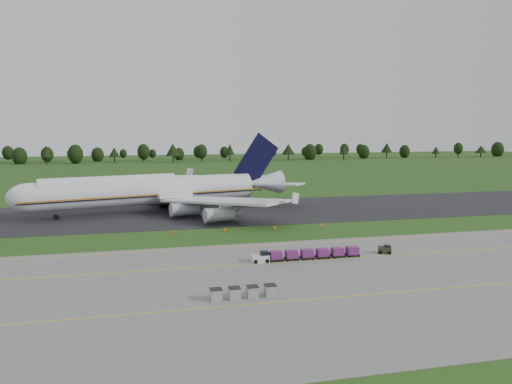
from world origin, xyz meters
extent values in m
plane|color=#224615|center=(0.00, 0.00, 0.00)|extent=(600.00, 600.00, 0.00)
cube|color=slate|center=(0.00, -34.00, 0.03)|extent=(300.00, 52.00, 0.06)
cube|color=black|center=(0.00, 28.00, 0.04)|extent=(300.00, 40.00, 0.08)
cube|color=yellow|center=(0.00, -22.00, 0.07)|extent=(300.00, 0.25, 0.01)
cube|color=yellow|center=(0.00, -40.00, 0.07)|extent=(300.00, 0.20, 0.01)
cube|color=yellow|center=(0.00, -10.00, 0.07)|extent=(120.00, 0.20, 0.01)
cylinder|color=black|center=(-90.06, 223.13, 1.44)|extent=(0.70, 0.70, 2.89)
sphere|color=black|center=(-90.06, 223.13, 4.41)|extent=(8.54, 8.54, 8.54)
cylinder|color=black|center=(-74.19, 217.15, 2.04)|extent=(0.70, 0.70, 4.08)
cone|color=black|center=(-74.19, 217.15, 7.71)|extent=(5.42, 5.42, 7.26)
cylinder|color=black|center=(-57.81, 217.86, 1.86)|extent=(0.70, 0.70, 3.72)
sphere|color=black|center=(-57.81, 217.86, 5.68)|extent=(8.94, 8.94, 8.94)
cylinder|color=black|center=(-35.55, 222.05, 1.69)|extent=(0.70, 0.70, 3.39)
cone|color=black|center=(-35.55, 222.05, 6.40)|extent=(7.01, 7.01, 6.03)
cylinder|color=black|center=(-17.79, 227.92, 1.99)|extent=(0.70, 0.70, 3.99)
sphere|color=black|center=(-17.79, 227.92, 6.09)|extent=(7.82, 7.82, 7.82)
cylinder|color=black|center=(-0.19, 213.11, 2.13)|extent=(0.70, 0.70, 4.26)
cone|color=black|center=(-0.19, 213.11, 8.06)|extent=(8.98, 8.98, 7.58)
cylinder|color=black|center=(17.96, 216.20, 2.12)|extent=(0.70, 0.70, 4.25)
sphere|color=black|center=(17.96, 216.20, 6.49)|extent=(7.05, 7.05, 7.05)
cylinder|color=black|center=(36.55, 218.86, 2.02)|extent=(0.70, 0.70, 4.04)
cone|color=black|center=(36.55, 218.86, 7.63)|extent=(6.01, 6.01, 7.18)
cylinder|color=black|center=(54.10, 222.55, 1.92)|extent=(0.70, 0.70, 3.84)
sphere|color=black|center=(54.10, 222.55, 5.87)|extent=(8.56, 8.56, 8.56)
cylinder|color=black|center=(75.32, 216.87, 1.94)|extent=(0.70, 0.70, 3.88)
cone|color=black|center=(75.32, 216.87, 7.32)|extent=(8.92, 8.92, 6.89)
cylinder|color=black|center=(91.93, 221.20, 1.58)|extent=(0.70, 0.70, 3.16)
sphere|color=black|center=(91.93, 221.20, 4.82)|extent=(8.85, 8.85, 8.85)
cylinder|color=black|center=(112.83, 213.14, 1.86)|extent=(0.70, 0.70, 3.72)
cone|color=black|center=(112.83, 213.14, 7.03)|extent=(6.12, 6.12, 6.62)
cylinder|color=black|center=(132.80, 224.33, 1.47)|extent=(0.70, 0.70, 2.94)
sphere|color=black|center=(132.80, 224.33, 4.49)|extent=(7.79, 7.79, 7.79)
cylinder|color=black|center=(150.12, 223.95, 1.95)|extent=(0.70, 0.70, 3.89)
cone|color=black|center=(150.12, 223.95, 7.35)|extent=(8.09, 8.09, 6.92)
cylinder|color=black|center=(164.15, 223.91, 1.48)|extent=(0.70, 0.70, 2.96)
sphere|color=black|center=(164.15, 223.91, 4.52)|extent=(7.30, 7.30, 7.30)
cylinder|color=black|center=(184.60, 216.78, 1.49)|extent=(0.70, 0.70, 2.98)
cone|color=black|center=(184.60, 216.78, 5.62)|extent=(5.68, 5.68, 5.29)
cylinder|color=black|center=(203.97, 218.72, 2.11)|extent=(0.70, 0.70, 4.22)
sphere|color=black|center=(203.97, 218.72, 6.44)|extent=(6.52, 6.52, 6.52)
cylinder|color=black|center=(220.94, 216.17, 1.53)|extent=(0.70, 0.70, 3.05)
cone|color=black|center=(220.94, 216.17, 5.77)|extent=(8.66, 8.66, 5.43)
cylinder|color=black|center=(240.76, 223.44, 1.65)|extent=(0.70, 0.70, 3.29)
sphere|color=black|center=(240.76, 223.44, 5.03)|extent=(8.97, 8.97, 8.97)
cylinder|color=silver|center=(-18.88, 31.77, 5.63)|extent=(56.45, 19.46, 6.99)
cylinder|color=silver|center=(-28.34, 29.59, 7.28)|extent=(33.40, 12.73, 5.45)
sphere|color=silver|center=(-46.32, 25.45, 5.63)|extent=(6.99, 6.99, 6.99)
cone|color=silver|center=(13.77, 39.29, 6.12)|extent=(11.90, 8.87, 6.64)
cube|color=gold|center=(-18.09, 28.34, 5.05)|extent=(60.57, 14.01, 0.34)
cube|color=silver|center=(-1.98, 16.63, 4.76)|extent=(28.32, 31.77, 0.53)
cube|color=silver|center=(-10.31, 52.78, 4.76)|extent=(16.90, 34.35, 0.53)
cylinder|color=#9C9FA4|center=(-10.50, 21.14, 2.33)|extent=(7.32, 4.55, 3.11)
cylinder|color=#9C9FA4|center=(-3.54, 11.79, 2.33)|extent=(7.32, 4.55, 3.11)
cylinder|color=#9C9FA4|center=(-16.00, 44.99, 2.33)|extent=(7.32, 4.55, 3.11)
cylinder|color=#9C9FA4|center=(-13.84, 56.45, 2.33)|extent=(7.32, 4.55, 3.11)
cube|color=black|center=(11.42, 38.75, 12.66)|extent=(13.92, 3.70, 15.59)
cube|color=silver|center=(16.82, 32.52, 6.41)|extent=(12.70, 12.70, 0.44)
cube|color=silver|center=(13.55, 46.72, 6.41)|extent=(9.16, 13.67, 0.44)
cylinder|color=slate|center=(-40.64, 26.75, 1.07)|extent=(0.35, 0.35, 2.14)
cylinder|color=black|center=(-40.64, 26.75, 0.63)|extent=(1.43, 1.14, 1.26)
cylinder|color=slate|center=(-12.22, 28.82, 1.07)|extent=(0.35, 0.35, 2.14)
cylinder|color=black|center=(-12.22, 28.82, 0.63)|extent=(1.43, 1.14, 1.26)
cylinder|color=slate|center=(-14.18, 37.34, 1.07)|extent=(0.35, 0.35, 2.14)
cylinder|color=black|center=(-14.18, 37.34, 0.63)|extent=(1.43, 1.14, 1.26)
cube|color=silver|center=(-2.01, -21.24, 0.66)|extent=(2.84, 1.53, 1.20)
cylinder|color=black|center=(-3.00, -22.01, 0.39)|extent=(0.65, 0.24, 0.65)
cube|color=black|center=(0.60, -21.24, 0.44)|extent=(2.18, 1.64, 0.13)
cube|color=#5E205B|center=(0.60, -21.24, 1.10)|extent=(1.96, 1.53, 1.20)
cylinder|color=black|center=(-0.27, -22.01, 0.25)|extent=(0.37, 0.16, 0.37)
cube|color=black|center=(3.33, -21.24, 0.44)|extent=(2.18, 1.64, 0.13)
cube|color=#5E205B|center=(3.33, -21.24, 1.10)|extent=(1.96, 1.53, 1.20)
cylinder|color=black|center=(2.46, -22.01, 0.25)|extent=(0.37, 0.16, 0.37)
cube|color=black|center=(6.06, -21.24, 0.44)|extent=(2.18, 1.64, 0.13)
cube|color=#5E205B|center=(6.06, -21.24, 1.10)|extent=(1.96, 1.53, 1.20)
cylinder|color=black|center=(5.19, -22.01, 0.25)|extent=(0.37, 0.16, 0.37)
cube|color=black|center=(8.79, -21.24, 0.44)|extent=(2.18, 1.64, 0.13)
cube|color=#5E205B|center=(8.79, -21.24, 1.10)|extent=(1.96, 1.53, 1.20)
cylinder|color=black|center=(7.91, -22.01, 0.25)|extent=(0.37, 0.16, 0.37)
cube|color=black|center=(11.51, -21.24, 0.44)|extent=(2.18, 1.64, 0.13)
cube|color=#5E205B|center=(11.51, -21.24, 1.10)|extent=(1.96, 1.53, 1.20)
cylinder|color=black|center=(10.64, -22.01, 0.25)|extent=(0.37, 0.16, 0.37)
cube|color=black|center=(14.24, -21.24, 0.44)|extent=(2.18, 1.64, 0.13)
cube|color=#5E205B|center=(14.24, -21.24, 1.10)|extent=(1.96, 1.53, 1.20)
cylinder|color=black|center=(13.37, -22.01, 0.25)|extent=(0.37, 0.16, 0.37)
cylinder|color=black|center=(-2.01, -21.24, 0.39)|extent=(0.65, 0.24, 0.65)
cube|color=#2D2E20|center=(20.59, -20.69, 0.66)|extent=(2.53, 2.04, 1.21)
cylinder|color=black|center=(19.82, -21.35, 0.37)|extent=(0.62, 0.22, 0.62)
cylinder|color=black|center=(21.36, -20.03, 0.37)|extent=(0.62, 0.22, 0.62)
cube|color=gray|center=(-11.87, -37.52, 0.78)|extent=(1.43, 1.43, 1.43)
cube|color=black|center=(-11.87, -37.52, 1.53)|extent=(1.52, 1.52, 0.07)
cube|color=gray|center=(-9.47, -37.52, 0.78)|extent=(1.43, 1.43, 1.43)
cube|color=black|center=(-9.47, -37.52, 1.53)|extent=(1.52, 1.52, 0.07)
cube|color=gray|center=(-7.07, -37.52, 0.78)|extent=(1.43, 1.43, 1.43)
cube|color=black|center=(-7.07, -37.52, 1.53)|extent=(1.52, 1.52, 0.07)
cube|color=gray|center=(-4.67, -37.52, 0.78)|extent=(1.43, 1.43, 1.43)
cube|color=black|center=(-4.67, -37.52, 1.53)|extent=(1.52, 1.52, 0.07)
cube|color=orange|center=(-14.45, 4.53, 0.30)|extent=(0.50, 0.12, 0.60)
cube|color=black|center=(-14.45, 4.53, 0.02)|extent=(0.30, 0.30, 0.04)
cube|color=orange|center=(-3.45, 4.53, 0.30)|extent=(0.50, 0.12, 0.60)
cube|color=black|center=(-3.45, 4.53, 0.02)|extent=(0.30, 0.30, 0.04)
cube|color=orange|center=(7.56, 4.53, 0.30)|extent=(0.50, 0.12, 0.60)
cube|color=black|center=(7.56, 4.53, 0.02)|extent=(0.30, 0.30, 0.04)
cube|color=orange|center=(18.57, 4.53, 0.30)|extent=(0.50, 0.12, 0.60)
cube|color=black|center=(18.57, 4.53, 0.02)|extent=(0.30, 0.30, 0.04)
camera|label=1|loc=(-21.02, -98.65, 22.19)|focal=35.00mm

